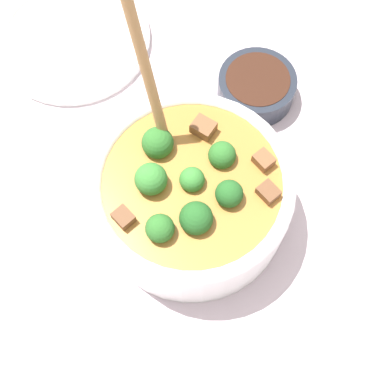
# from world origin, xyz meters

# --- Properties ---
(ground_plane) EXTENTS (4.00, 4.00, 0.00)m
(ground_plane) POSITION_xyz_m (0.00, 0.00, 0.00)
(ground_plane) COLOR silver
(stew_bowl) EXTENTS (0.24, 0.24, 0.32)m
(stew_bowl) POSITION_xyz_m (-0.00, -0.00, 0.06)
(stew_bowl) COLOR white
(stew_bowl) RESTS_ON ground_plane
(condiment_bowl) EXTENTS (0.11, 0.11, 0.04)m
(condiment_bowl) POSITION_xyz_m (-0.19, 0.03, 0.02)
(condiment_bowl) COLOR #232833
(condiment_bowl) RESTS_ON ground_plane
(empty_plate) EXTENTS (0.23, 0.23, 0.02)m
(empty_plate) POSITION_xyz_m (-0.21, -0.25, 0.01)
(empty_plate) COLOR white
(empty_plate) RESTS_ON ground_plane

